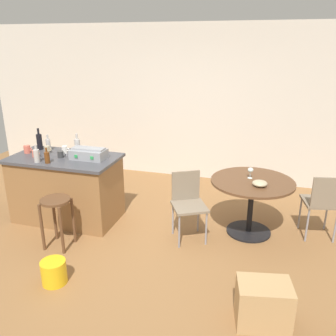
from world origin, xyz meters
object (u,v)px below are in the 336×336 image
wooden_stool (56,211)px  cardboard_box (263,304)px  cup_2 (65,150)px  cup_4 (61,154)px  folding_chair_far (322,201)px  kitchen_island (67,188)px  serving_bowl (260,183)px  toolbox (89,154)px  bottle_1 (39,141)px  bottle_4 (37,156)px  folding_chair_near (188,201)px  cup_0 (35,154)px  cup_1 (27,149)px  bottle_0 (78,146)px  bottle_2 (47,157)px  bottle_3 (48,144)px  plastic_bucket (54,272)px  cup_3 (47,149)px  dining_table (252,193)px  wine_glass (251,170)px

wooden_stool → cardboard_box: 2.53m
cup_2 → cup_4: size_ratio=0.98×
wooden_stool → folding_chair_far: bearing=19.5°
kitchen_island → serving_bowl: kitchen_island is taller
toolbox → bottle_1: size_ratio=1.47×
bottle_4 → wooden_stool: bearing=-39.7°
folding_chair_near → cup_0: bearing=-178.1°
folding_chair_far → cup_1: bearing=-174.6°
cup_0 → toolbox: bearing=9.5°
wooden_stool → cup_0: (-0.65, 0.59, 0.49)m
bottle_0 → cup_1: 0.72m
bottle_2 → bottle_3: 0.60m
cup_0 → cardboard_box: size_ratio=0.25×
wooden_stool → bottle_0: bearing=100.9°
bottle_2 → cup_2: 0.44m
cup_1 → plastic_bucket: cup_1 is taller
plastic_bucket → cup_3: bearing=123.2°
bottle_1 → cup_4: bottle_1 is taller
bottle_4 → cup_0: size_ratio=2.01×
cup_0 → cup_2: cup_2 is taller
folding_chair_near → bottle_0: size_ratio=3.00×
toolbox → cup_3: bearing=172.8°
folding_chair_near → cup_0: (-2.10, -0.07, 0.46)m
cup_2 → cup_4: (0.05, -0.18, -0.01)m
dining_table → toolbox: bearing=-172.6°
cup_1 → serving_bowl: cup_1 is taller
cup_0 → plastic_bucket: 1.79m
toolbox → wine_glass: (2.08, 0.35, -0.15)m
kitchen_island → wine_glass: kitchen_island is taller
bottle_1 → cup_0: 0.37m
bottle_2 → cup_3: bearing=124.1°
dining_table → serving_bowl: size_ratio=5.82×
bottle_2 → serving_bowl: 2.68m
cup_1 → cardboard_box: size_ratio=0.27×
bottle_4 → cup_1: size_ratio=1.85×
bottle_3 → serving_bowl: bearing=-1.7°
bottle_0 → wine_glass: bearing=4.4°
wine_glass → cardboard_box: wine_glass is taller
wine_glass → cardboard_box: (0.27, -1.68, -0.64)m
cup_4 → wine_glass: (2.48, 0.39, -0.12)m
cup_3 → folding_chair_near: bearing=-3.9°
kitchen_island → folding_chair_far: 3.37m
cup_1 → bottle_0: bearing=13.7°
bottle_0 → bottle_4: size_ratio=1.23×
dining_table → cup_3: 2.85m
bottle_1 → wine_glass: bearing=2.8°
kitchen_island → cup_0: cup_0 is taller
bottle_1 → cardboard_box: bottle_1 is taller
bottle_0 → serving_bowl: bottle_0 is taller
dining_table → bottle_0: 2.43m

